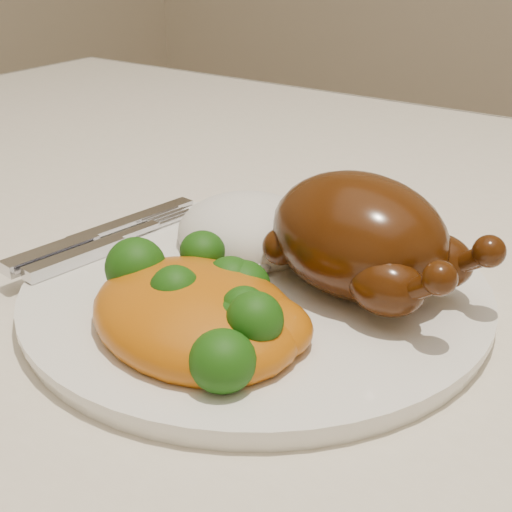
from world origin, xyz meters
The scene contains 7 objects.
dining_table centered at (0.00, 0.00, 0.67)m, with size 1.60×0.90×0.76m.
tablecloth centered at (0.00, 0.00, 0.74)m, with size 1.73×1.03×0.18m.
dinner_plate centered at (-0.07, -0.08, 0.77)m, with size 0.31×0.31×0.01m, color white.
roast_chicken centered at (0.00, -0.05, 0.82)m, with size 0.16×0.12×0.08m.
rice_mound centered at (-0.10, -0.04, 0.79)m, with size 0.13×0.12×0.06m.
mac_and_cheese centered at (-0.05, -0.15, 0.79)m, with size 0.17×0.14×0.06m.
cutlery centered at (-0.20, -0.11, 0.79)m, with size 0.05×0.18×0.01m.
Camera 1 is at (0.18, -0.44, 1.01)m, focal length 50.00 mm.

